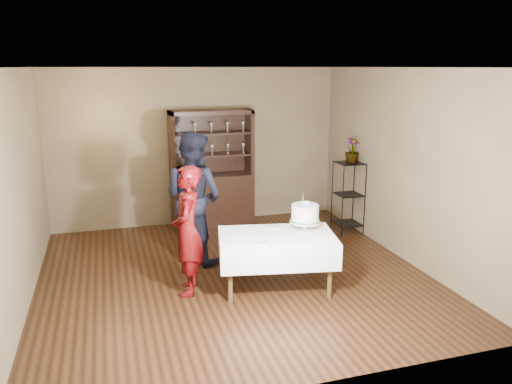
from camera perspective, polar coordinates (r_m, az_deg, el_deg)
floor at (r=6.77m, az=-2.58°, el=-9.46°), size 5.00×5.00×0.00m
ceiling at (r=6.21m, az=-2.86°, el=14.04°), size 5.00×5.00×0.00m
back_wall at (r=8.76m, az=-6.76°, el=5.12°), size 5.00×0.02×2.70m
wall_left at (r=6.25m, az=-25.52°, el=0.17°), size 0.02×5.00×2.70m
wall_right at (r=7.36m, az=16.53°, el=2.91°), size 0.02×5.00×2.70m
china_hutch at (r=8.69m, az=-5.04°, el=0.48°), size 1.40×0.48×2.00m
plant_etagere at (r=8.41m, az=10.50°, el=-0.26°), size 0.42×0.42×1.20m
cake_table at (r=6.20m, az=2.39°, el=-6.38°), size 1.56×1.13×0.70m
woman at (r=6.07m, az=-7.83°, el=-4.40°), size 0.51×0.65×1.59m
man at (r=7.06m, az=-7.19°, el=-0.60°), size 1.13×1.14×1.86m
cake at (r=6.27m, az=5.62°, el=-2.57°), size 0.38×0.38×0.53m
plate_near at (r=5.85m, az=0.57°, el=-5.84°), size 0.23×0.23×0.01m
plate_far at (r=6.42m, az=1.92°, el=-3.98°), size 0.23×0.23×0.01m
potted_plant at (r=8.26m, az=10.92°, el=4.69°), size 0.28×0.28×0.40m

